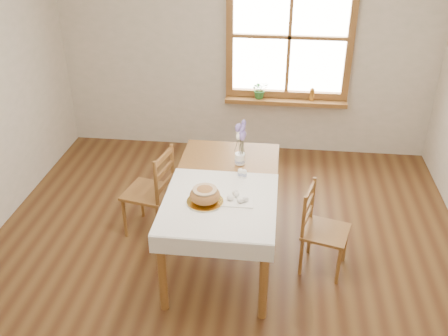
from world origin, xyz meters
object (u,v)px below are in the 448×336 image
at_px(dining_table, 224,192).
at_px(chair_right, 326,231).
at_px(flower_vase, 240,159).
at_px(bread_plate, 205,202).
at_px(chair_left, 148,191).

height_order(dining_table, chair_right, chair_right).
xyz_separation_m(dining_table, chair_right, (0.89, -0.09, -0.27)).
bearing_deg(flower_vase, chair_right, -29.51).
bearing_deg(bread_plate, chair_right, 13.12).
bearing_deg(dining_table, chair_left, 159.62).
relative_size(chair_right, bread_plate, 2.82).
xyz_separation_m(chair_right, flower_vase, (-0.78, 0.44, 0.40)).
distance_m(bread_plate, flower_vase, 0.71).
bearing_deg(chair_left, bread_plate, 59.01).
bearing_deg(chair_right, chair_left, 92.15).
bearing_deg(chair_left, chair_right, 89.41).
height_order(chair_left, flower_vase, chair_left).
relative_size(dining_table, chair_left, 1.81).
height_order(chair_right, flower_vase, flower_vase).
height_order(dining_table, chair_left, chair_left).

